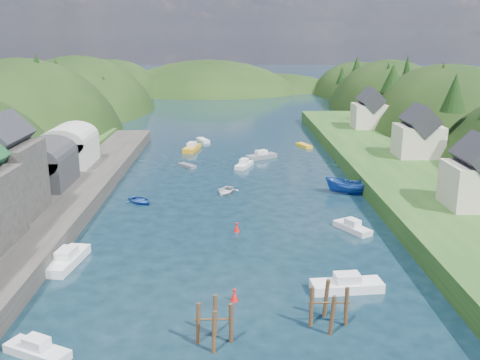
{
  "coord_description": "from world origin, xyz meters",
  "views": [
    {
      "loc": [
        -1.04,
        -35.97,
        21.62
      ],
      "look_at": [
        0.0,
        28.0,
        4.0
      ],
      "focal_mm": 40.0,
      "sensor_mm": 36.0,
      "label": 1
    }
  ],
  "objects_px": {
    "piling_cluster_near": "(215,326)",
    "channel_buoy_far": "(237,228)",
    "channel_buoy_near": "(234,295)",
    "piling_cluster_far": "(329,310)"
  },
  "relations": [
    {
      "from": "channel_buoy_near",
      "to": "channel_buoy_far",
      "type": "xyz_separation_m",
      "value": [
        0.37,
        16.15,
        0.0
      ]
    },
    {
      "from": "piling_cluster_far",
      "to": "channel_buoy_near",
      "type": "xyz_separation_m",
      "value": [
        -7.15,
        4.03,
        -0.85
      ]
    },
    {
      "from": "piling_cluster_far",
      "to": "channel_buoy_far",
      "type": "bearing_deg",
      "value": 108.59
    },
    {
      "from": "piling_cluster_near",
      "to": "channel_buoy_far",
      "type": "bearing_deg",
      "value": 85.32
    },
    {
      "from": "piling_cluster_near",
      "to": "channel_buoy_near",
      "type": "height_order",
      "value": "piling_cluster_near"
    },
    {
      "from": "channel_buoy_near",
      "to": "channel_buoy_far",
      "type": "height_order",
      "value": "same"
    },
    {
      "from": "piling_cluster_far",
      "to": "channel_buoy_near",
      "type": "bearing_deg",
      "value": 150.61
    },
    {
      "from": "piling_cluster_near",
      "to": "channel_buoy_far",
      "type": "xyz_separation_m",
      "value": [
        1.83,
        22.38,
        -0.8
      ]
    },
    {
      "from": "piling_cluster_far",
      "to": "channel_buoy_far",
      "type": "xyz_separation_m",
      "value": [
        -6.79,
        20.18,
        -0.85
      ]
    },
    {
      "from": "piling_cluster_far",
      "to": "channel_buoy_far",
      "type": "height_order",
      "value": "piling_cluster_far"
    }
  ]
}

